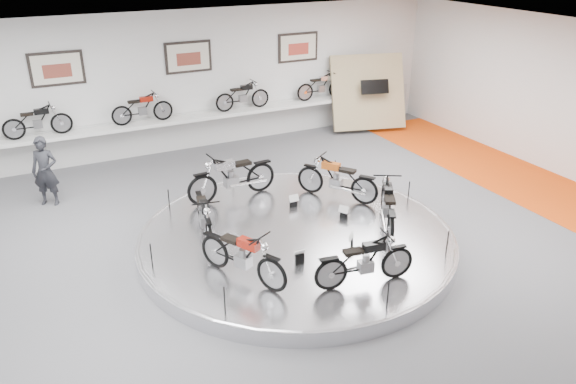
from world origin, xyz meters
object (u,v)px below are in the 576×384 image
bike_f (388,205)px  bike_a (337,178)px  bike_d (242,255)px  shelf (195,118)px  visitor (45,171)px  bike_e (365,261)px  bike_c (204,215)px  bike_b (232,176)px  display_platform (296,239)px

bike_f → bike_a: bearing=36.7°
bike_d → bike_f: bike_f is taller
bike_a → bike_f: bearing=151.2°
shelf → bike_a: bearing=-73.4°
bike_f → visitor: visitor is taller
bike_a → visitor: 6.76m
shelf → bike_e: bearing=-88.7°
bike_a → shelf: bearing=-18.8°
shelf → bike_d: bike_d is taller
shelf → bike_c: 5.94m
bike_a → bike_d: bike_a is taller
shelf → bike_c: bike_c is taller
bike_f → visitor: 7.87m
bike_d → visitor: bearing=179.0°
shelf → bike_f: 7.24m
bike_a → bike_e: (-1.39, -3.22, -0.04)m
bike_a → bike_f: (0.19, -1.67, 0.00)m
shelf → bike_f: (1.78, -7.01, -0.20)m
bike_c → bike_b: bearing=151.7°
bike_e → display_platform: bearing=104.0°
bike_a → bike_c: 3.30m
shelf → bike_e: size_ratio=7.09×
shelf → visitor: size_ratio=6.63×
bike_b → bike_d: 3.40m
bike_d → shelf: bearing=140.7°
bike_b → bike_e: size_ratio=1.19×
bike_b → display_platform: bearing=100.1°
bike_a → bike_f: bike_f is taller
shelf → bike_f: size_ratio=6.48×
display_platform → visitor: bearing=134.4°
display_platform → bike_b: bearing=104.0°
bike_f → bike_e: bearing=164.3°
bike_b → visitor: visitor is taller
display_platform → bike_b: (-0.54, 2.15, 0.69)m
bike_c → bike_d: (0.08, -1.79, 0.02)m
shelf → bike_e: bike_e is taller
bike_b → bike_f: size_ratio=1.08×
bike_b → bike_f: 3.61m
bike_c → bike_d: 1.79m
bike_d → bike_e: bike_d is taller
bike_f → bike_c: bearing=99.2°
display_platform → bike_f: bike_f is taller
bike_b → bike_f: bearing=126.0°
bike_b → bike_d: bearing=67.6°
bike_d → display_platform: bearing=96.6°
shelf → bike_c: bearing=-106.6°
bike_c → bike_f: bearing=79.6°
bike_a → bike_b: bike_b is taller
bike_a → bike_c: bearing=60.7°
bike_d → bike_f: (3.39, 0.46, 0.02)m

